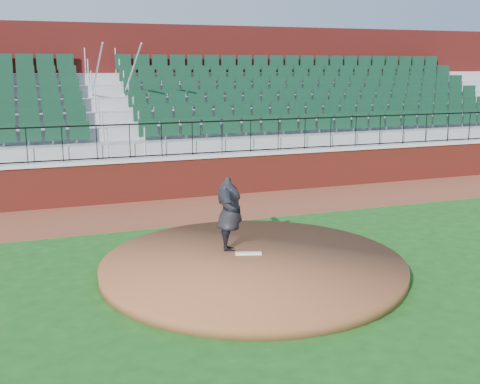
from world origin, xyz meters
The scene contains 10 objects.
ground centered at (0.00, 0.00, 0.00)m, with size 90.00×90.00×0.00m, color #164F16.
warning_track centered at (0.00, 5.40, 0.01)m, with size 34.00×3.20×0.01m, color brown.
field_wall centered at (0.00, 7.00, 0.60)m, with size 34.00×0.35×1.20m, color maroon.
wall_cap centered at (0.00, 7.00, 1.25)m, with size 34.00×0.45×0.10m, color #B7B7B7.
wall_railing centered at (0.00, 7.00, 1.80)m, with size 34.00×0.05×1.00m, color black, non-canonical shape.
seating_stands centered at (0.00, 9.72, 2.30)m, with size 34.00×5.10×4.60m, color gray, non-canonical shape.
concourse_wall centered at (0.00, 12.52, 2.75)m, with size 34.00×0.50×5.50m, color maroon.
pitchers_mound centered at (-0.26, 0.06, 0.12)m, with size 5.95×5.95×0.25m, color brown.
pitching_rubber centered at (-0.22, 0.41, 0.27)m, with size 0.53×0.13×0.04m, color white.
pitcher centered at (-0.48, 0.82, 1.02)m, with size 1.89×0.52×1.54m, color black.
Camera 1 is at (-4.26, -10.13, 3.99)m, focal length 43.85 mm.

